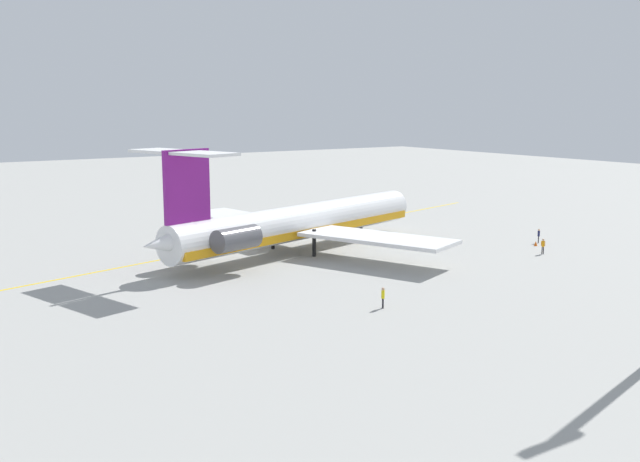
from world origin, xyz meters
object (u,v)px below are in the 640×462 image
at_px(safety_cone_nose, 536,243).
at_px(main_jetliner, 293,223).
at_px(ground_crew_near_tail, 543,244).
at_px(ground_crew_near_nose, 539,234).
at_px(ground_crew_portside, 383,295).

bearing_deg(safety_cone_nose, main_jetliner, -25.80).
relative_size(main_jetliner, ground_crew_near_tail, 23.75).
height_order(ground_crew_near_nose, ground_crew_portside, ground_crew_portside).
relative_size(ground_crew_near_nose, ground_crew_near_tail, 0.99).
bearing_deg(ground_crew_portside, safety_cone_nose, 40.35).
height_order(main_jetliner, safety_cone_nose, main_jetliner).
distance_m(ground_crew_portside, safety_cone_nose, 33.03).
bearing_deg(ground_crew_near_nose, ground_crew_portside, -102.47).
relative_size(ground_crew_near_tail, safety_cone_nose, 3.13).
bearing_deg(ground_crew_near_tail, ground_crew_near_nose, 5.88).
xyz_separation_m(main_jetliner, ground_crew_near_tail, (-22.42, 15.93, -2.21)).
bearing_deg(ground_crew_near_tail, main_jetliner, 106.70).
distance_m(ground_crew_near_tail, ground_crew_portside, 29.00).
xyz_separation_m(main_jetliner, ground_crew_portside, (5.67, 23.14, -2.21)).
bearing_deg(ground_crew_near_tail, safety_cone_nose, 11.13).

